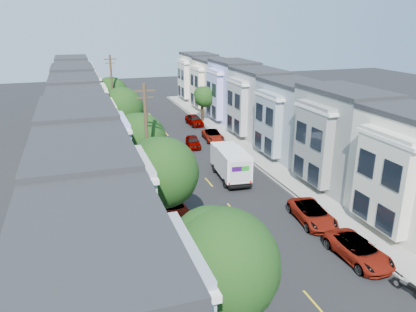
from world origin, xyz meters
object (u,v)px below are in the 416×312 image
tree_c (139,140)px  parked_left_b (206,271)px  parked_right_a (359,251)px  tree_b (162,173)px  utility_pole_near (147,149)px  utility_pole_far (113,93)px  tree_e (111,94)px  parked_right_c (213,135)px  parked_left_d (143,156)px  tree_d (122,108)px  tree_far_r (204,97)px  lead_sedan (193,142)px  fedex_truck (230,162)px  parked_right_d (194,120)px  parked_right_b (312,214)px  parked_left_c (172,208)px  tree_a (220,266)px  motorcycle (408,287)px

tree_c → parked_left_b: 15.20m
parked_left_b → parked_right_a: (9.80, -0.99, 0.06)m
tree_b → utility_pole_near: 5.18m
utility_pole_far → tree_e: bearing=90.0°
utility_pole_near → parked_right_c: 20.93m
tree_c → parked_left_d: 8.55m
tree_d → tree_far_r: bearing=39.9°
tree_b → parked_left_d: tree_b is taller
tree_b → lead_sedan: 22.29m
tree_e → parked_right_a: 41.78m
tree_e → tree_c: bearing=-90.0°
fedex_truck → parked_left_d: 10.42m
tree_d → utility_pole_far: (0.00, 10.09, 0.07)m
parked_right_c → tree_d: bearing=-167.9°
tree_d → parked_right_c: bearing=6.1°
tree_c → utility_pole_near: size_ratio=0.70×
tree_d → parked_right_c: 12.11m
tree_b → fedex_truck: size_ratio=1.19×
tree_e → parked_right_d: (11.20, -3.48, -3.84)m
fedex_truck → utility_pole_near: bearing=-148.6°
tree_d → tree_e: (0.00, 12.90, -0.49)m
tree_far_r → tree_b: bearing=-112.3°
fedex_truck → parked_right_c: fedex_truck is taller
parked_right_a → parked_right_b: bearing=88.5°
tree_b → parked_right_a: (11.20, -6.07, -4.38)m
tree_e → parked_left_c: size_ratio=1.41×
parked_right_d → parked_right_c: bearing=-92.7°
parked_right_d → parked_left_b: bearing=-108.1°
tree_b → parked_right_d: tree_b is taller
tree_far_r → parked_right_a: 38.34m
tree_b → parked_right_d: 32.78m
utility_pole_far → parked_left_b: utility_pole_far is taller
tree_a → parked_right_a: tree_a is taller
utility_pole_near → lead_sedan: (8.02, 15.14, -4.50)m
parked_left_b → parked_left_c: (0.00, 8.71, 0.07)m
parked_right_c → fedex_truck: bearing=-95.7°
tree_c → utility_pole_far: bearing=90.0°
parked_right_d → motorcycle: size_ratio=2.36×
fedex_truck → parked_left_c: (-7.15, -5.81, -0.99)m
tree_d → motorcycle: bearing=-69.3°
parked_right_a → tree_b: bearing=150.0°
tree_c → tree_far_r: size_ratio=1.33×
tree_c → parked_left_b: bearing=-84.5°
tree_b → parked_right_a: 13.47m
tree_c → tree_d: 11.58m
tree_a → lead_sedan: (8.02, 31.49, -4.52)m
lead_sedan → parked_left_d: 7.43m
tree_b → tree_e: size_ratio=1.07×
lead_sedan → utility_pole_near: bearing=-109.7°
tree_e → parked_left_d: size_ratio=1.46×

